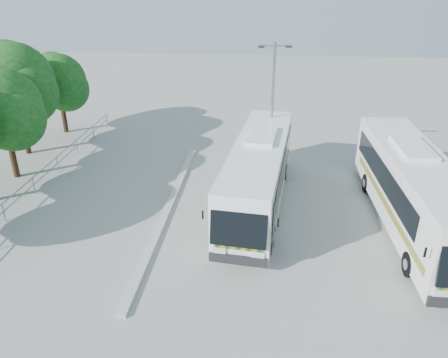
# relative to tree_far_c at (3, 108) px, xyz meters

# --- Properties ---
(ground) EXTENTS (100.00, 100.00, 0.00)m
(ground) POSITION_rel_tree_far_c_xyz_m (12.12, -5.10, -4.26)
(ground) COLOR gray
(ground) RESTS_ON ground
(kerb_divider) EXTENTS (0.40, 16.00, 0.15)m
(kerb_divider) POSITION_rel_tree_far_c_xyz_m (9.82, -3.10, -4.18)
(kerb_divider) COLOR #B2B2AD
(kerb_divider) RESTS_ON ground
(railing) EXTENTS (0.06, 22.00, 1.00)m
(railing) POSITION_rel_tree_far_c_xyz_m (2.12, -1.10, -3.52)
(railing) COLOR gray
(railing) RESTS_ON ground
(tree_far_c) EXTENTS (4.97, 4.69, 6.49)m
(tree_far_c) POSITION_rel_tree_far_c_xyz_m (0.00, 0.00, 0.00)
(tree_far_c) COLOR #382314
(tree_far_c) RESTS_ON ground
(tree_far_d) EXTENTS (5.62, 5.30, 7.33)m
(tree_far_d) POSITION_rel_tree_far_c_xyz_m (-1.19, 3.70, 0.56)
(tree_far_d) COLOR #382314
(tree_far_d) RESTS_ON ground
(tree_far_e) EXTENTS (4.54, 4.28, 5.92)m
(tree_far_e) POSITION_rel_tree_far_c_xyz_m (-0.51, 8.20, -0.37)
(tree_far_e) COLOR #382314
(tree_far_e) RESTS_ON ground
(coach_main) EXTENTS (3.73, 12.27, 3.35)m
(coach_main) POSITION_rel_tree_far_c_xyz_m (14.42, -2.06, -2.42)
(coach_main) COLOR white
(coach_main) RESTS_ON ground
(coach_adjacent) EXTENTS (2.93, 12.71, 3.51)m
(coach_adjacent) POSITION_rel_tree_far_c_xyz_m (21.70, -3.58, -2.34)
(coach_adjacent) COLOR white
(coach_adjacent) RESTS_ON ground
(lamppost) EXTENTS (1.87, 0.41, 7.65)m
(lamppost) POSITION_rel_tree_far_c_xyz_m (15.05, 2.56, -0.04)
(lamppost) COLOR gray
(lamppost) RESTS_ON ground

